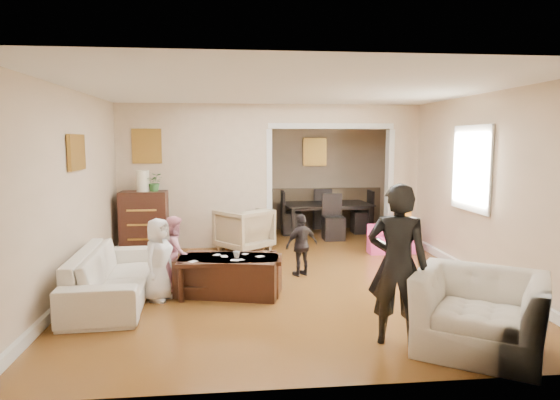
{
  "coord_description": "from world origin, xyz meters",
  "views": [
    {
      "loc": [
        -0.76,
        -7.12,
        1.96
      ],
      "look_at": [
        0.0,
        0.2,
        1.05
      ],
      "focal_mm": 31.3,
      "sensor_mm": 36.0,
      "label": 1
    }
  ],
  "objects": [
    {
      "name": "floor",
      "position": [
        0.0,
        0.0,
        0.0
      ],
      "size": [
        7.0,
        7.0,
        0.0
      ],
      "primitive_type": "plane",
      "color": "#935F26",
      "rests_on": "ground"
    },
    {
      "name": "partition_left",
      "position": [
        -1.38,
        1.8,
        1.3
      ],
      "size": [
        2.75,
        0.18,
        2.6
      ],
      "primitive_type": "cube",
      "color": "beige",
      "rests_on": "ground"
    },
    {
      "name": "partition_right",
      "position": [
        2.48,
        1.8,
        1.3
      ],
      "size": [
        0.55,
        0.18,
        2.6
      ],
      "primitive_type": "cube",
      "color": "beige",
      "rests_on": "ground"
    },
    {
      "name": "partition_header",
      "position": [
        1.1,
        1.8,
        2.42
      ],
      "size": [
        2.22,
        0.18,
        0.35
      ],
      "primitive_type": "cube",
      "color": "beige",
      "rests_on": "partition_right"
    },
    {
      "name": "window_pane",
      "position": [
        2.73,
        -0.4,
        1.55
      ],
      "size": [
        0.03,
        0.95,
        1.1
      ],
      "primitive_type": "cube",
      "color": "white",
      "rests_on": "ground"
    },
    {
      "name": "framed_art_partition",
      "position": [
        -2.2,
        1.7,
        1.85
      ],
      "size": [
        0.45,
        0.03,
        0.55
      ],
      "primitive_type": "cube",
      "color": "brown",
      "rests_on": "partition_left"
    },
    {
      "name": "framed_art_sofa_wall",
      "position": [
        -2.71,
        -0.6,
        1.8
      ],
      "size": [
        0.03,
        0.55,
        0.4
      ],
      "primitive_type": "cube",
      "color": "brown"
    },
    {
      "name": "framed_art_alcove",
      "position": [
        1.1,
        3.44,
        1.7
      ],
      "size": [
        0.45,
        0.03,
        0.55
      ],
      "primitive_type": "cube",
      "color": "brown"
    },
    {
      "name": "sofa",
      "position": [
        -2.2,
        -1.11,
        0.31
      ],
      "size": [
        0.94,
        2.18,
        0.62
      ],
      "primitive_type": "imported",
      "rotation": [
        0.0,
        0.0,
        1.62
      ],
      "color": "white",
      "rests_on": "ground"
    },
    {
      "name": "armchair_back",
      "position": [
        -0.52,
        1.43,
        0.38
      ],
      "size": [
        1.15,
        1.16,
        0.76
      ],
      "primitive_type": "imported",
      "rotation": [
        0.0,
        0.0,
        3.84
      ],
      "color": "tan",
      "rests_on": "ground"
    },
    {
      "name": "armchair_front",
      "position": [
        1.53,
        -2.97,
        0.37
      ],
      "size": [
        1.49,
        1.45,
        0.73
      ],
      "primitive_type": "imported",
      "rotation": [
        0.0,
        0.0,
        -0.6
      ],
      "color": "white",
      "rests_on": "ground"
    },
    {
      "name": "dresser",
      "position": [
        -2.23,
        1.37,
        0.54
      ],
      "size": [
        0.79,
        0.44,
        1.08
      ],
      "primitive_type": "cube",
      "color": "#33160F",
      "rests_on": "ground"
    },
    {
      "name": "table_lamp",
      "position": [
        -2.23,
        1.37,
        1.26
      ],
      "size": [
        0.22,
        0.22,
        0.36
      ],
      "primitive_type": "cylinder",
      "color": "#FAF2CC",
      "rests_on": "dresser"
    },
    {
      "name": "potted_plant",
      "position": [
        -2.03,
        1.37,
        1.24
      ],
      "size": [
        0.28,
        0.24,
        0.31
      ],
      "primitive_type": "imported",
      "color": "#376F31",
      "rests_on": "dresser"
    },
    {
      "name": "coffee_table",
      "position": [
        -0.78,
        -1.03,
        0.24
      ],
      "size": [
        1.39,
        0.93,
        0.48
      ],
      "primitive_type": "cube",
      "rotation": [
        0.0,
        0.0,
        -0.25
      ],
      "color": "#391E12",
      "rests_on": "ground"
    },
    {
      "name": "coffee_cup",
      "position": [
        -0.68,
        -1.08,
        0.52
      ],
      "size": [
        0.11,
        0.11,
        0.08
      ],
      "primitive_type": "imported",
      "rotation": [
        0.0,
        0.0,
        -0.25
      ],
      "color": "beige",
      "rests_on": "coffee_table"
    },
    {
      "name": "play_table",
      "position": [
        2.21,
        1.05,
        0.23
      ],
      "size": [
        0.49,
        0.49,
        0.46
      ],
      "primitive_type": "cube",
      "rotation": [
        0.0,
        0.0,
        0.03
      ],
      "color": "#FF43B5",
      "rests_on": "ground"
    },
    {
      "name": "cereal_box",
      "position": [
        2.33,
        1.15,
        0.61
      ],
      "size": [
        0.2,
        0.08,
        0.3
      ],
      "primitive_type": "cube",
      "rotation": [
        0.0,
        0.0,
        0.03
      ],
      "color": "yellow",
      "rests_on": "play_table"
    },
    {
      "name": "cyan_cup",
      "position": [
        2.11,
        1.0,
        0.5
      ],
      "size": [
        0.08,
        0.08,
        0.08
      ],
      "primitive_type": "cylinder",
      "color": "teal",
      "rests_on": "play_table"
    },
    {
      "name": "toy_block",
      "position": [
        2.09,
        1.17,
        0.48
      ],
      "size": [
        0.1,
        0.09,
        0.05
      ],
      "primitive_type": "cube",
      "rotation": [
        0.0,
        0.0,
        0.38
      ],
      "color": "red",
      "rests_on": "play_table"
    },
    {
      "name": "play_bowl",
      "position": [
        2.26,
        0.93,
        0.48
      ],
      "size": [
        0.21,
        0.21,
        0.05
      ],
      "primitive_type": "imported",
      "rotation": [
        0.0,
        0.0,
        0.03
      ],
      "color": "silver",
      "rests_on": "play_table"
    },
    {
      "name": "dining_table",
      "position": [
        1.27,
        2.84,
        0.32
      ],
      "size": [
        1.87,
        1.14,
        0.63
      ],
      "primitive_type": "imported",
      "rotation": [
        0.0,
        0.0,
        0.08
      ],
      "color": "black",
      "rests_on": "ground"
    },
    {
      "name": "adult_person",
      "position": [
        0.82,
        -2.73,
        0.78
      ],
      "size": [
        0.67,
        0.56,
        1.56
      ],
      "primitive_type": "imported",
      "rotation": [
        0.0,
        0.0,
        2.75
      ],
      "color": "black",
      "rests_on": "ground"
    },
    {
      "name": "child_kneel_a",
      "position": [
        -1.63,
        -1.18,
        0.51
      ],
      "size": [
        0.5,
        0.59,
        1.02
      ],
      "primitive_type": "imported",
      "rotation": [
        0.0,
        0.0,
        1.15
      ],
      "color": "white",
      "rests_on": "ground"
    },
    {
      "name": "child_kneel_b",
      "position": [
        -1.48,
        -0.73,
        0.49
      ],
      "size": [
        0.41,
        0.51,
        0.97
      ],
      "primitive_type": "imported",
      "rotation": [
        0.0,
        0.0,
        1.67
      ],
      "color": "pink",
      "rests_on": "ground"
    },
    {
      "name": "child_toddler",
      "position": [
        0.27,
        -0.28,
        0.45
      ],
      "size": [
        0.57,
        0.43,
        0.9
      ],
      "primitive_type": "imported",
      "rotation": [
        0.0,
        0.0,
        -2.69
      ],
      "color": "black",
      "rests_on": "ground"
    },
    {
      "name": "craft_papers",
      "position": [
        -0.77,
        -1.07,
        0.48
      ],
      "size": [
        0.95,
        0.44,
        0.0
      ],
      "color": "white",
      "rests_on": "coffee_table"
    }
  ]
}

